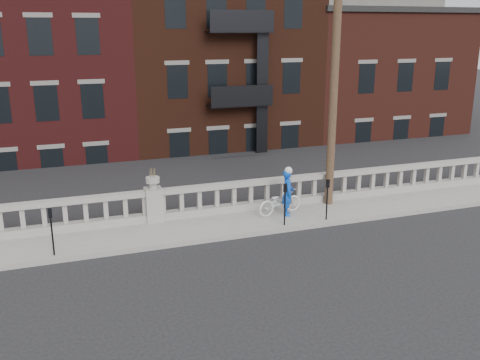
# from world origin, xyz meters

# --- Properties ---
(ground) EXTENTS (120.00, 120.00, 0.00)m
(ground) POSITION_xyz_m (0.00, 0.00, 0.00)
(ground) COLOR black
(ground) RESTS_ON ground
(sidewalk) EXTENTS (32.00, 2.20, 0.15)m
(sidewalk) POSITION_xyz_m (0.00, 3.00, 0.07)
(sidewalk) COLOR gray
(sidewalk) RESTS_ON ground
(balustrade) EXTENTS (28.00, 0.34, 1.03)m
(balustrade) POSITION_xyz_m (0.00, 3.95, 0.64)
(balustrade) COLOR gray
(balustrade) RESTS_ON sidewalk
(planter_pedestal) EXTENTS (0.55, 0.55, 1.76)m
(planter_pedestal) POSITION_xyz_m (0.00, 3.95, 0.83)
(planter_pedestal) COLOR gray
(planter_pedestal) RESTS_ON sidewalk
(lower_level) EXTENTS (80.00, 44.00, 20.80)m
(lower_level) POSITION_xyz_m (0.56, 23.04, 2.63)
(lower_level) COLOR #605E59
(lower_level) RESTS_ON ground
(utility_pole) EXTENTS (1.60, 0.28, 10.00)m
(utility_pole) POSITION_xyz_m (6.20, 3.60, 5.24)
(utility_pole) COLOR #422D1E
(utility_pole) RESTS_ON sidewalk
(parking_meter_b) EXTENTS (0.10, 0.09, 1.36)m
(parking_meter_b) POSITION_xyz_m (-3.14, 2.15, 1.00)
(parking_meter_b) COLOR black
(parking_meter_b) RESTS_ON sidewalk
(parking_meter_c) EXTENTS (0.10, 0.09, 1.36)m
(parking_meter_c) POSITION_xyz_m (3.82, 2.15, 1.00)
(parking_meter_c) COLOR black
(parking_meter_c) RESTS_ON sidewalk
(parking_meter_d) EXTENTS (0.10, 0.09, 1.36)m
(parking_meter_d) POSITION_xyz_m (5.32, 2.15, 1.00)
(parking_meter_d) COLOR black
(parking_meter_d) RESTS_ON sidewalk
(bicycle) EXTENTS (1.74, 0.91, 0.87)m
(bicycle) POSITION_xyz_m (4.11, 3.18, 0.59)
(bicycle) COLOR silver
(bicycle) RESTS_ON sidewalk
(cyclist) EXTENTS (0.56, 0.66, 1.55)m
(cyclist) POSITION_xyz_m (4.31, 3.00, 0.93)
(cyclist) COLOR blue
(cyclist) RESTS_ON sidewalk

